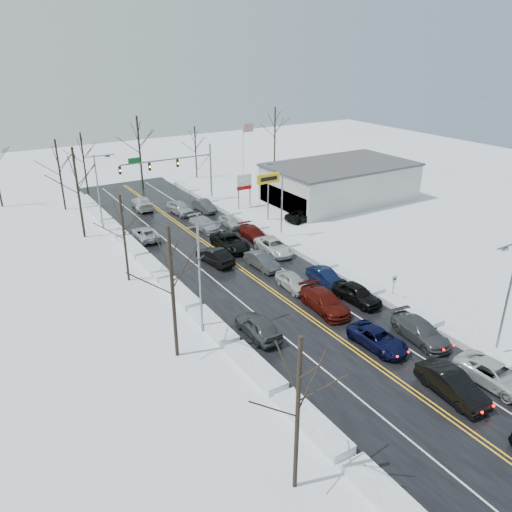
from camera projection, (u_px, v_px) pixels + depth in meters
ground at (266, 286)px, 46.62m from camera, size 160.00×160.00×0.00m
road_surface at (255, 278)px, 48.18m from camera, size 14.00×84.00×0.01m
snow_bank_left at (182, 298)px, 44.54m from camera, size 1.58×72.00×0.56m
snow_bank_right at (317, 262)px, 51.83m from camera, size 1.58×72.00×0.56m
traffic_signal_mast at (177, 166)px, 68.05m from camera, size 13.28×0.39×8.00m
tires_plus_sign at (268, 182)px, 62.22m from camera, size 3.20×0.34×6.00m
used_vehicles_sign at (244, 184)px, 67.59m from camera, size 2.20×0.22×4.65m
speed_limit_sign at (394, 283)px, 43.64m from camera, size 0.55×0.09×2.35m
flagpole at (244, 151)px, 75.07m from camera, size 1.87×1.20×10.00m
dealership_building at (340, 182)px, 71.18m from camera, size 20.40×12.40×5.30m
streetlight_se at (508, 289)px, 34.40m from camera, size 3.20×0.25×9.00m
streetlight_ne at (281, 193)px, 56.34m from camera, size 3.20×0.25×9.00m
streetlight_sw at (202, 270)px, 37.41m from camera, size 3.20×0.25×9.00m
streetlight_nw at (99, 186)px, 59.35m from camera, size 3.20×0.25×9.00m
tree_left_a at (299, 386)px, 23.18m from camera, size 3.60×3.60×9.00m
tree_left_b at (171, 268)px, 33.64m from camera, size 4.00×4.00×10.00m
tree_left_c at (123, 222)px, 45.51m from camera, size 3.40×3.40×8.50m
tree_left_d at (76, 175)px, 55.59m from camera, size 4.20×4.20×10.50m
tree_left_e at (58, 161)px, 65.46m from camera, size 3.80×3.80×9.50m
tree_far_b at (82, 151)px, 73.39m from camera, size 3.60×3.60×9.00m
tree_far_c at (139, 138)px, 75.11m from camera, size 4.40×4.40×11.00m
tree_far_d at (195, 142)px, 81.77m from camera, size 3.40×3.40×8.50m
tree_far_e at (275, 125)px, 89.29m from camera, size 4.20×4.20×10.50m
queued_car_1 at (450, 395)px, 32.24m from camera, size 2.20×5.22×1.67m
queued_car_2 at (377, 346)px, 37.40m from camera, size 2.49×5.03×1.37m
queued_car_3 at (324, 310)px, 42.55m from camera, size 2.72×5.76×1.62m
queued_car_4 at (293, 289)px, 46.20m from camera, size 1.98×4.37×1.45m
queued_car_5 at (262, 268)px, 50.51m from camera, size 1.79×4.62×1.50m
queued_car_6 at (230, 248)px, 55.21m from camera, size 2.80×5.86×1.61m
queued_car_7 at (205, 230)px, 60.70m from camera, size 2.56×5.23×1.46m
queued_car_8 at (180, 214)px, 66.39m from camera, size 2.39×5.00×1.65m
queued_car_10 at (494, 384)px, 33.29m from camera, size 2.68×5.47×1.49m
queued_car_11 at (419, 339)px, 38.31m from camera, size 2.79×5.53×1.54m
queued_car_12 at (356, 302)px, 43.87m from camera, size 2.27×4.95×1.64m
queued_car_13 at (325, 284)px, 47.09m from camera, size 1.52×4.34×1.43m
queued_car_14 at (274, 253)px, 54.06m from camera, size 2.84×5.57×1.51m
queued_car_15 at (253, 239)px, 57.88m from camera, size 2.31×5.03×1.43m
queued_car_16 at (231, 227)px, 61.69m from camera, size 1.62×3.93×1.33m
queued_car_17 at (204, 211)px, 67.44m from camera, size 1.78×4.64×1.51m
oncoming_car_0 at (215, 263)px, 51.50m from camera, size 2.34×5.04×1.60m
oncoming_car_1 at (146, 239)px, 57.80m from camera, size 2.50×5.12×1.40m
oncoming_car_2 at (143, 209)px, 68.44m from camera, size 2.98×5.85×1.62m
oncoming_car_3 at (258, 335)px, 38.83m from camera, size 2.12×4.98×1.68m
parked_car_0 at (303, 220)px, 63.91m from camera, size 5.03×2.62×1.35m
parked_car_1 at (310, 212)px, 66.97m from camera, size 2.51×5.42×1.53m
parked_car_2 at (270, 202)px, 71.34m from camera, size 1.75×3.98×1.33m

